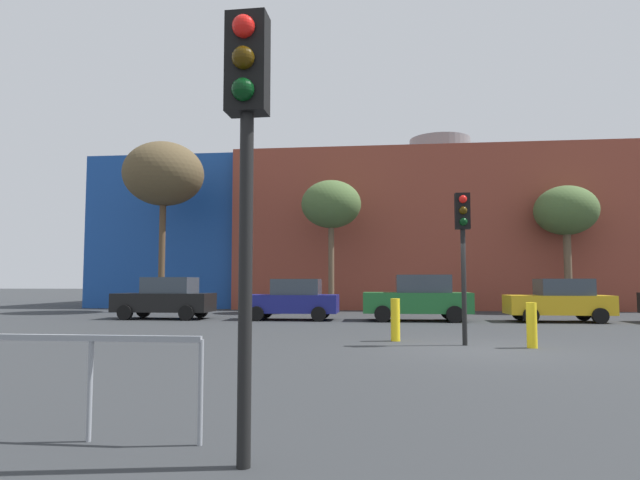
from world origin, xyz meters
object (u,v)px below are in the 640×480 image
Objects in this scene: parked_car_3 at (559,300)px; bollard_yellow_0 at (532,325)px; parked_car_2 at (418,298)px; parked_car_1 at (292,299)px; bollard_yellow_1 at (395,320)px; traffic_light_island at (463,233)px; bare_tree_2 at (164,175)px; bare_tree_1 at (331,205)px; bare_tree_0 at (566,212)px; parked_car_0 at (166,298)px; traffic_light_near_left at (246,129)px.

parked_car_3 reaches higher than bollard_yellow_0.
parked_car_2 reaches higher than bollard_yellow_0.
parked_car_1 is 3.45× the size of bollard_yellow_1.
traffic_light_island is 0.43× the size of bare_tree_2.
traffic_light_island is (-4.83, -8.37, 1.94)m from parked_car_3.
bare_tree_1 is at bearing 2.19° from bare_tree_2.
bare_tree_2 is at bearing -177.81° from bare_tree_1.
bare_tree_0 is at bearing 6.33° from bare_tree_1.
bare_tree_1 is at bearing -173.67° from bare_tree_0.
parked_car_2 reaches higher than parked_car_0.
parked_car_1 is 0.60× the size of bare_tree_0.
bare_tree_1 is at bearing -52.27° from parked_car_2.
parked_car_2 is at bearing 173.25° from traffic_light_near_left.
bare_tree_0 is (10.49, 24.01, 2.18)m from traffic_light_near_left.
bollard_yellow_0 is (2.04, -8.73, -0.38)m from parked_car_2.
bollard_yellow_1 reaches higher than bollard_yellow_0.
bare_tree_0 is (18.30, 6.40, 4.21)m from parked_car_0.
traffic_light_island is 16.63m from bare_tree_0.
parked_car_2 is at bearing -52.27° from bare_tree_1.
parked_car_2 is 8.59m from traffic_light_island.
traffic_light_island reaches higher than parked_car_3.
bare_tree_1 is 15.83m from bollard_yellow_0.
bollard_yellow_1 is (-3.15, 1.16, 0.02)m from bollard_yellow_0.
parked_car_2 is at bearing -180.00° from parked_car_1.
traffic_light_near_left is 10.31m from bollard_yellow_0.
bare_tree_1 is (-1.30, 22.70, 2.51)m from traffic_light_near_left.
parked_car_3 is at bearing -180.00° from parked_car_2.
parked_car_1 is 6.94m from bare_tree_1.
traffic_light_near_left is 22.88m from bare_tree_1.
bare_tree_1 reaches higher than bollard_yellow_0.
bollard_yellow_1 is at bearing -115.26° from traffic_light_island.
bare_tree_1 reaches higher than bare_tree_0.
traffic_light_near_left reaches higher than parked_car_0.
parked_car_1 is 11.27m from bollard_yellow_0.
parked_car_1 is 3.61× the size of bollard_yellow_0.
parked_car_0 is 0.60× the size of bare_tree_1.
bollard_yellow_1 is at bearing -46.94° from bare_tree_2.
bare_tree_2 is (-18.03, 4.76, 6.25)m from parked_car_3.
bare_tree_1 is (6.51, 5.10, 4.53)m from parked_car_0.
traffic_light_island is (3.20, 9.24, -0.12)m from traffic_light_near_left.
parked_car_0 is 15.25m from bollard_yellow_0.
parked_car_0 is at bearing -154.29° from traffic_light_near_left.
bare_tree_1 is 13.85m from bollard_yellow_1.
bare_tree_2 reaches higher than bollard_yellow_1.
traffic_light_near_left is at bearing -18.72° from traffic_light_island.
parked_car_2 reaches higher than parked_car_1.
parked_car_2 is at bearing -180.00° from parked_car_0.
bare_tree_0 is 0.96× the size of bare_tree_1.
parked_car_0 is 13.96m from traffic_light_island.
parked_car_2 is at bearing -175.83° from traffic_light_island.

